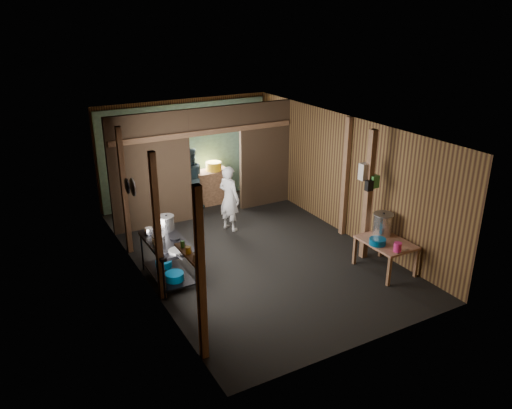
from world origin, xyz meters
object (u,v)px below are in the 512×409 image
pink_bucket (398,247)px  yellow_tub (214,166)px  cook (229,198)px  prep_table (385,256)px  stock_pot (383,225)px  gas_range (168,261)px  stove_pot_large (167,223)px

pink_bucket → yellow_tub: bearing=102.6°
yellow_tub → cook: cook is taller
prep_table → yellow_tub: bearing=105.0°
prep_table → stock_pot: size_ratio=2.27×
yellow_tub → cook: (-0.42, -1.74, -0.22)m
yellow_tub → stock_pot: bearing=-72.6°
pink_bucket → cook: bearing=114.3°
gas_range → pink_bucket: size_ratio=7.91×
pink_bucket → stove_pot_large: bearing=144.0°
stock_pot → cook: (-1.86, 2.86, -0.07)m
stove_pot_large → yellow_tub: 3.58m
stove_pot_large → cook: bearing=30.3°
prep_table → stove_pot_large: stove_pot_large is taller
prep_table → yellow_tub: 5.09m
gas_range → yellow_tub: bearing=53.4°
stock_pot → yellow_tub: (-1.44, 4.59, 0.15)m
stove_pot_large → yellow_tub: size_ratio=0.78×
stove_pot_large → stock_pot: size_ratio=0.68×
pink_bucket → cook: cook is taller
stove_pot_large → yellow_tub: stove_pot_large is taller
yellow_tub → pink_bucket: bearing=-77.4°
stock_pot → yellow_tub: yellow_tub is taller
prep_table → stove_pot_large: (-3.54, 2.08, 0.62)m
stove_pot_large → cook: (1.82, 1.06, -0.19)m
prep_table → cook: (-1.72, 3.14, 0.44)m
pink_bucket → yellow_tub: size_ratio=0.43×
gas_range → prep_table: 4.05m
stove_pot_large → pink_bucket: size_ratio=1.80×
gas_range → prep_table: bearing=-23.7°
cook → pink_bucket: bearing=-177.8°
stock_pot → pink_bucket: bearing=-110.7°
gas_range → stove_pot_large: stove_pot_large is taller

